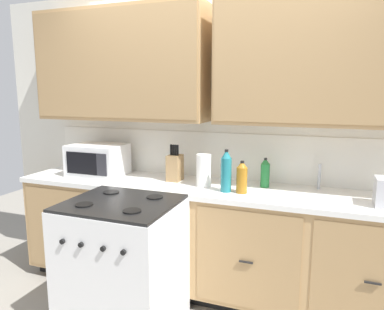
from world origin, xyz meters
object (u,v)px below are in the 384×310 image
object	(u,v)px
knife_block	(175,167)
paper_towel_roll	(204,170)
stove_range	(123,265)
bottle_green	(265,173)
microwave	(98,160)
bottle_amber	(242,177)
bottle_teal	(226,171)

from	to	relation	value
knife_block	paper_towel_roll	xyz separation A→B (m)	(0.29, -0.10, 0.01)
stove_range	bottle_green	bearing A→B (deg)	41.42
microwave	knife_block	distance (m)	0.74
stove_range	paper_towel_roll	world-z (taller)	paper_towel_roll
stove_range	paper_towel_roll	bearing A→B (deg)	57.06
stove_range	bottle_green	size ratio (longest dim) A/B	4.04
bottle_amber	stove_range	bearing A→B (deg)	-143.92
microwave	paper_towel_roll	world-z (taller)	microwave
stove_range	knife_block	size ratio (longest dim) A/B	3.06
paper_towel_roll	stove_range	bearing A→B (deg)	-122.94
bottle_teal	stove_range	bearing A→B (deg)	-139.21
knife_block	bottle_teal	distance (m)	0.53
bottle_teal	microwave	bearing A→B (deg)	174.10
bottle_amber	microwave	bearing A→B (deg)	174.88
stove_range	bottle_green	world-z (taller)	bottle_green
paper_towel_roll	bottle_teal	size ratio (longest dim) A/B	0.80
knife_block	paper_towel_roll	distance (m)	0.31
microwave	bottle_amber	bearing A→B (deg)	-5.12
microwave	knife_block	bearing A→B (deg)	4.41
knife_block	bottle_green	size ratio (longest dim) A/B	1.32
knife_block	bottle_amber	world-z (taller)	knife_block
stove_range	bottle_green	distance (m)	1.28
stove_range	knife_block	world-z (taller)	knife_block
stove_range	knife_block	xyz separation A→B (m)	(0.10, 0.70, 0.58)
bottle_green	bottle_teal	distance (m)	0.35
microwave	stove_range	bearing A→B (deg)	-45.75
stove_range	bottle_amber	bearing A→B (deg)	36.08
stove_range	paper_towel_roll	distance (m)	0.94
paper_towel_roll	bottle_amber	distance (m)	0.34
bottle_green	bottle_amber	xyz separation A→B (m)	(-0.14, -0.23, 0.00)
paper_towel_roll	bottle_green	xyz separation A→B (m)	(0.46, 0.15, -0.02)
paper_towel_roll	bottle_teal	world-z (taller)	bottle_teal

